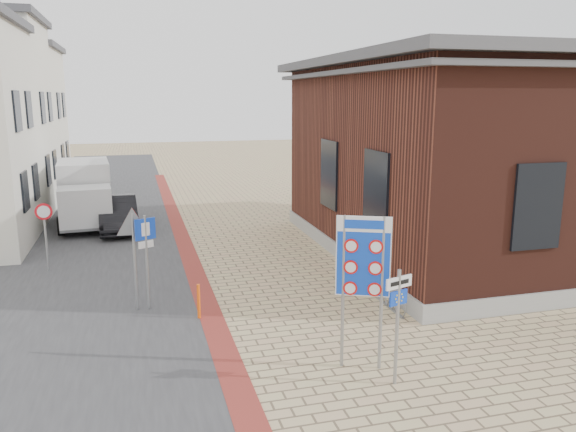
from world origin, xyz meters
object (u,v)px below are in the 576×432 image
box_truck (85,193)px  bollard (199,302)px  border_sign (363,259)px  parking_sign (146,246)px  essen_sign (398,310)px  sedan (118,214)px

box_truck → bollard: size_ratio=5.87×
box_truck → bollard: 12.52m
box_truck → border_sign: border_sign is taller
border_sign → parking_sign: bearing=157.0°
bollard → border_sign: bearing=-49.8°
box_truck → parking_sign: box_truck is taller
parking_sign → box_truck: bearing=77.2°
essen_sign → bollard: bearing=109.8°
border_sign → essen_sign: border_sign is taller
box_truck → border_sign: (6.42, -15.45, 0.91)m
parking_sign → bollard: (1.19, -1.00, -1.27)m
border_sign → essen_sign: bearing=-41.2°
sedan → parking_sign: 9.62m
essen_sign → sedan: bearing=92.4°
sedan → box_truck: box_truck is taller
box_truck → essen_sign: (6.80, -16.28, 0.13)m
parking_sign → bollard: size_ratio=2.78×
border_sign → essen_sign: (0.38, -0.83, -0.79)m
essen_sign → bollard: size_ratio=2.56×
essen_sign → parking_sign: bearing=112.6°
essen_sign → parking_sign: size_ratio=0.92×
box_truck → parking_sign: bearing=-82.4°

